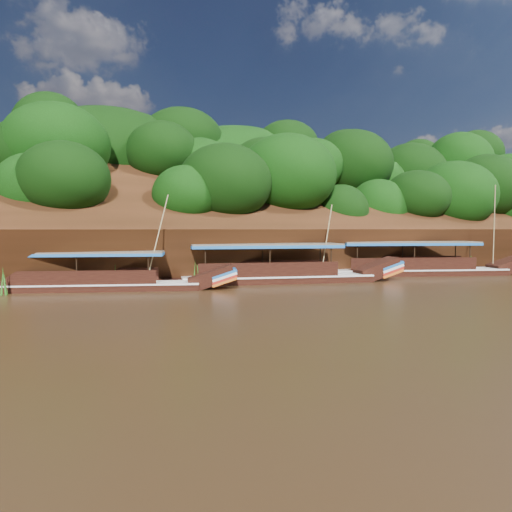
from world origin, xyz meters
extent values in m
plane|color=black|center=(0.00, 0.00, 0.00)|extent=(160.00, 160.00, 0.00)
cube|color=black|center=(0.00, 16.00, 3.50)|extent=(120.00, 16.12, 13.64)
cube|color=black|center=(0.00, 26.00, 0.00)|extent=(120.00, 24.00, 12.00)
ellipsoid|color=#123408|center=(-6.00, 15.00, 3.50)|extent=(18.00, 8.00, 6.40)
ellipsoid|color=#123408|center=(0.00, 23.00, 9.20)|extent=(24.00, 11.00, 8.40)
ellipsoid|color=#123408|center=(24.00, 14.50, 3.40)|extent=(18.00, 8.00, 6.00)
ellipsoid|color=#123408|center=(34.00, 22.00, 8.80)|extent=(22.00, 10.00, 8.00)
cube|color=black|center=(10.89, 7.20, 0.00)|extent=(14.26, 7.18, 1.00)
cube|color=silver|center=(10.89, 7.20, 0.48)|extent=(14.28, 7.25, 0.11)
cube|color=black|center=(18.44, 4.46, 0.78)|extent=(3.79, 2.88, 1.95)
cube|color=brown|center=(10.05, 7.50, 2.69)|extent=(11.47, 6.47, 0.13)
cube|color=#1B63B5|center=(10.05, 7.50, 2.55)|extent=(11.47, 6.47, 0.20)
cylinder|color=tan|center=(16.47, 4.58, 3.97)|extent=(1.82, 1.45, 6.61)
cube|color=black|center=(-2.12, 7.49, 0.00)|extent=(13.56, 5.79, 1.00)
cube|color=silver|center=(-2.12, 7.49, 0.48)|extent=(13.58, 5.86, 0.11)
cube|color=black|center=(5.16, 5.57, 0.78)|extent=(3.54, 2.59, 1.88)
cube|color=#1B63B5|center=(5.96, 5.36, 1.11)|extent=(2.08, 2.27, 0.69)
cube|color=#B32113|center=(5.96, 5.36, 0.74)|extent=(2.08, 2.27, 0.69)
cube|color=brown|center=(-2.93, 7.71, 2.69)|extent=(10.85, 5.40, 0.13)
cube|color=#1B63B5|center=(-2.93, 7.71, 2.55)|extent=(10.85, 5.40, 0.20)
cylinder|color=tan|center=(0.94, 5.99, 2.99)|extent=(0.43, 0.85, 4.93)
cube|color=black|center=(-14.32, 8.80, 0.00)|extent=(12.72, 6.34, 0.87)
cube|color=silver|center=(-14.32, 8.80, 0.42)|extent=(12.75, 6.40, 0.10)
cube|color=black|center=(-7.57, 6.36, 0.68)|extent=(3.36, 2.52, 1.71)
cube|color=#1B63B5|center=(-6.82, 6.08, 0.97)|extent=(2.04, 2.09, 0.64)
cube|color=#B32113|center=(-6.82, 6.08, 0.64)|extent=(2.04, 2.09, 0.64)
cube|color=brown|center=(-15.07, 9.07, 2.33)|extent=(10.23, 5.70, 0.12)
cube|color=#1B63B5|center=(-15.07, 9.07, 2.21)|extent=(10.23, 5.70, 0.17)
cylinder|color=tan|center=(-10.75, 7.30, 3.20)|extent=(1.45, 0.25, 5.38)
cone|color=#286C1B|center=(-13.01, 9.62, 1.07)|extent=(1.50, 1.50, 2.15)
cone|color=#286C1B|center=(-7.00, 9.44, 0.82)|extent=(1.50, 1.50, 1.63)
cone|color=#286C1B|center=(0.66, 9.60, 0.78)|extent=(1.50, 1.50, 1.55)
cone|color=#286C1B|center=(7.03, 9.64, 0.89)|extent=(1.50, 1.50, 1.77)
cone|color=#286C1B|center=(13.91, 9.60, 0.70)|extent=(1.50, 1.50, 1.39)
cone|color=#286C1B|center=(19.83, 9.35, 1.03)|extent=(1.50, 1.50, 2.06)
camera|label=1|loc=(-19.27, -22.82, 3.77)|focal=35.00mm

